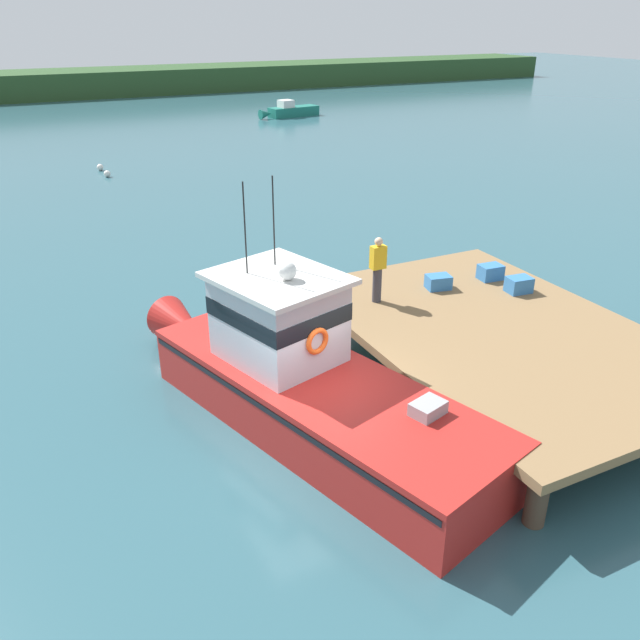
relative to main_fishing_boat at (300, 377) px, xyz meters
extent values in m
plane|color=#2D5660|center=(-0.04, -0.33, -1.01)|extent=(200.00, 200.00, 0.00)
cylinder|color=#4C3D2D|center=(2.16, -4.43, -0.51)|extent=(0.36, 0.36, 1.00)
cylinder|color=#4C3D2D|center=(2.16, 3.77, -0.51)|extent=(0.36, 0.36, 1.00)
cylinder|color=#4C3D2D|center=(7.36, 3.77, -0.51)|extent=(0.36, 0.36, 1.00)
cube|color=olive|center=(4.76, -0.33, 0.09)|extent=(6.00, 9.00, 0.20)
cube|color=red|center=(0.16, -0.54, -0.46)|extent=(4.67, 8.38, 1.10)
cone|color=red|center=(-1.23, 4.16, -0.46)|extent=(1.57, 2.04, 1.10)
cube|color=black|center=(0.16, -0.54, -0.01)|extent=(4.64, 8.23, 0.12)
cube|color=red|center=(0.16, -0.54, 0.15)|extent=(4.71, 8.39, 0.12)
cube|color=silver|center=(-0.18, 0.61, 0.99)|extent=(2.45, 2.65, 1.80)
cube|color=black|center=(-0.18, 0.61, 1.31)|extent=(2.47, 2.67, 0.36)
cube|color=silver|center=(-0.18, 0.61, 1.94)|extent=(2.76, 3.01, 0.10)
sphere|color=white|center=(-0.10, 0.32, 2.17)|extent=(0.36, 0.36, 0.36)
cylinder|color=black|center=(-0.66, 0.99, 2.89)|extent=(0.03, 0.03, 1.80)
cylinder|color=black|center=(0.01, 1.19, 2.89)|extent=(0.03, 0.03, 1.80)
cube|color=#939399|center=(1.31, -2.49, 0.27)|extent=(0.70, 0.59, 0.36)
torus|color=orange|center=(0.57, -3.34, 0.15)|extent=(0.70, 0.70, 0.12)
torus|color=#EA5119|center=(0.14, -0.48, 0.99)|extent=(0.55, 0.25, 0.54)
cube|color=#3370B2|center=(4.90, 2.19, 0.37)|extent=(0.68, 0.55, 0.35)
cube|color=#3370B2|center=(6.51, 2.11, 0.39)|extent=(0.63, 0.49, 0.39)
cube|color=#3370B2|center=(6.57, 1.10, 0.39)|extent=(0.64, 0.50, 0.39)
cylinder|color=#2866B2|center=(2.49, 3.64, 0.36)|extent=(0.32, 0.32, 0.34)
cylinder|color=#383842|center=(3.06, 2.19, 0.62)|extent=(0.22, 0.22, 0.86)
cube|color=gold|center=(3.06, 2.19, 1.33)|extent=(0.36, 0.22, 0.56)
sphere|color=beige|center=(3.06, 2.19, 1.72)|extent=(0.20, 0.20, 0.20)
cube|color=#196B5B|center=(17.50, 39.23, -0.63)|extent=(4.25, 1.88, 0.75)
cone|color=#196B5B|center=(14.96, 38.86, -0.63)|extent=(1.12, 0.89, 0.75)
cube|color=silver|center=(16.79, 39.13, 0.02)|extent=(1.16, 1.18, 0.56)
sphere|color=silver|center=(0.22, 25.81, -0.84)|extent=(0.34, 0.34, 0.34)
sphere|color=silver|center=(0.29, 24.10, -0.84)|extent=(0.33, 0.33, 0.33)
cube|color=#284723|center=(-0.04, 61.67, 0.19)|extent=(120.00, 8.00, 2.40)
camera|label=1|loc=(-4.63, -10.24, 6.61)|focal=36.45mm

